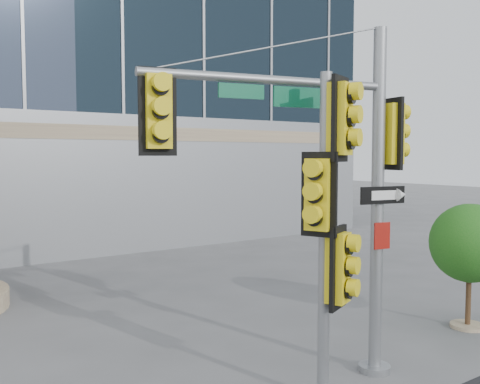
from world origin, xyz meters
TOP-DOWN VIEW (x-y plane):
  - ground at (0.00, 0.00)m, footprint 120.00×120.00m
  - main_signal_pole at (-0.21, -0.44)m, footprint 5.12×1.45m
  - secondary_signal_pole at (-0.76, -1.14)m, footprint 1.07×0.77m
  - street_tree at (4.99, -0.19)m, footprint 1.98×1.93m

SIDE VIEW (x-z plane):
  - ground at x=0.00m, z-range 0.00..0.00m
  - street_tree at x=4.99m, z-range 0.49..3.57m
  - secondary_signal_pole at x=-0.76m, z-range 0.49..6.14m
  - main_signal_pole at x=-0.21m, z-range 0.80..7.47m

